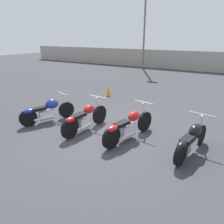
# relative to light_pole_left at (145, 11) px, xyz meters

# --- Properties ---
(ground_plane) EXTENTS (60.00, 60.00, 0.00)m
(ground_plane) POSITION_rel_light_pole_left_xyz_m (5.07, -14.10, -4.94)
(ground_plane) COLOR #38383D
(fence_back) EXTENTS (40.00, 0.04, 1.70)m
(fence_back) POSITION_rel_light_pole_left_xyz_m (5.07, 0.88, -4.09)
(fence_back) COLOR #9E998E
(fence_back) RESTS_ON ground_plane
(light_pole_left) EXTENTS (0.70, 0.35, 8.48)m
(light_pole_left) POSITION_rel_light_pole_left_xyz_m (0.00, 0.00, 0.00)
(light_pole_left) COLOR slate
(light_pole_left) RESTS_ON ground_plane
(motorcycle_slot_0) EXTENTS (0.96, 1.93, 0.97)m
(motorcycle_slot_0) POSITION_rel_light_pole_left_xyz_m (2.69, -14.29, -4.52)
(motorcycle_slot_0) COLOR black
(motorcycle_slot_0) RESTS_ON ground_plane
(motorcycle_slot_1) EXTENTS (0.71, 2.10, 1.03)m
(motorcycle_slot_1) POSITION_rel_light_pole_left_xyz_m (4.33, -14.21, -4.51)
(motorcycle_slot_1) COLOR black
(motorcycle_slot_1) RESTS_ON ground_plane
(motorcycle_slot_2) EXTENTS (0.73, 2.22, 1.02)m
(motorcycle_slot_2) POSITION_rel_light_pole_left_xyz_m (5.82, -14.03, -4.52)
(motorcycle_slot_2) COLOR black
(motorcycle_slot_2) RESTS_ON ground_plane
(motorcycle_slot_3) EXTENTS (0.72, 1.94, 0.97)m
(motorcycle_slot_3) POSITION_rel_light_pole_left_xyz_m (7.60, -13.96, -4.52)
(motorcycle_slot_3) COLOR black
(motorcycle_slot_3) RESTS_ON ground_plane
(traffic_cone_near) EXTENTS (0.27, 0.27, 0.49)m
(traffic_cone_near) POSITION_rel_light_pole_left_xyz_m (2.62, -10.11, -4.69)
(traffic_cone_near) COLOR orange
(traffic_cone_near) RESTS_ON ground_plane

